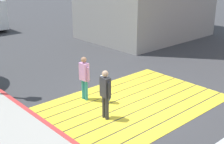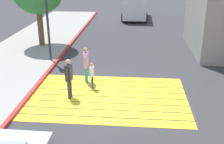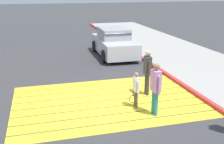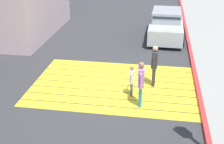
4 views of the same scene
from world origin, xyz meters
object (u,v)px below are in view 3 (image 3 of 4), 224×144
Objects in this scene: pedestrian_adult_trailing at (147,69)px; pedestrian_child_with_racket at (136,88)px; pedestrian_adult_lead at (156,85)px; car_parked_near_curb at (114,43)px.

pedestrian_adult_trailing reaches higher than pedestrian_child_with_racket.
pedestrian_adult_lead is 0.84m from pedestrian_child_with_racket.
car_parked_near_curb is at bearing -96.37° from pedestrian_adult_lead.
pedestrian_adult_lead is (0.87, 7.75, 0.23)m from car_parked_near_curb.
pedestrian_adult_lead is 1.38× the size of pedestrian_child_with_racket.
pedestrian_adult_lead is at bearing 76.09° from pedestrian_adult_trailing.
pedestrian_child_with_racket is (0.37, -0.69, -0.30)m from pedestrian_adult_lead.
pedestrian_adult_lead reaches higher than pedestrian_child_with_racket.
pedestrian_adult_trailing is (0.46, 6.11, 0.24)m from car_parked_near_curb.
pedestrian_adult_trailing is at bearing 85.70° from car_parked_near_curb.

